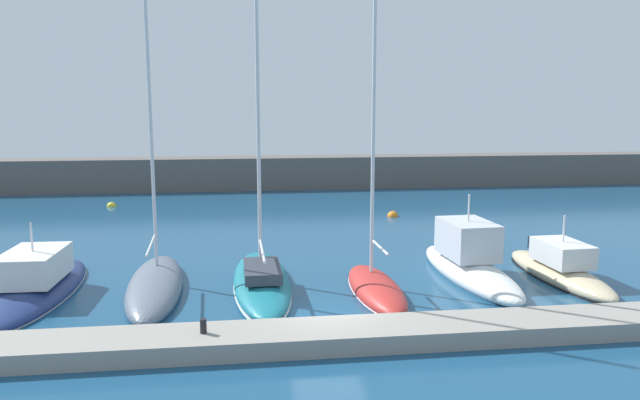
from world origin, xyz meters
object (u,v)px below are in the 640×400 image
sailboat_red_fourth (376,286)px  motorboat_sand_sixth (559,269)px  motorboat_navy_nearest (36,285)px  sailboat_teal_third (262,278)px  dock_bollard (203,326)px  sailboat_slate_second (155,283)px  mooring_buoy_yellow (111,206)px  motorboat_white_fifth (468,262)px  mooring_buoy_orange (393,216)px

sailboat_red_fourth → motorboat_sand_sixth: (8.24, 0.88, 0.15)m
motorboat_navy_nearest → sailboat_red_fourth: sailboat_red_fourth is taller
sailboat_teal_third → motorboat_sand_sixth: size_ratio=2.29×
motorboat_sand_sixth → dock_bollard: motorboat_sand_sixth is taller
sailboat_slate_second → motorboat_sand_sixth: sailboat_slate_second is taller
mooring_buoy_yellow → motorboat_navy_nearest: bearing=-85.8°
sailboat_red_fourth → motorboat_white_fifth: (4.46, 1.61, 0.42)m
motorboat_navy_nearest → sailboat_red_fourth: size_ratio=0.70×
mooring_buoy_orange → dock_bollard: 23.69m
sailboat_red_fourth → dock_bollard: sailboat_red_fourth is taller
motorboat_sand_sixth → mooring_buoy_yellow: 31.66m
motorboat_sand_sixth → motorboat_navy_nearest: bearing=85.9°
motorboat_navy_nearest → mooring_buoy_orange: 23.15m
sailboat_red_fourth → dock_bollard: 8.10m
sailboat_teal_third → mooring_buoy_orange: sailboat_teal_third is taller
sailboat_teal_third → mooring_buoy_yellow: 23.54m
sailboat_red_fourth → motorboat_sand_sixth: sailboat_red_fourth is taller
mooring_buoy_orange → motorboat_sand_sixth: bearing=-77.1°
sailboat_teal_third → motorboat_sand_sixth: 12.74m
motorboat_sand_sixth → motorboat_white_fifth: bearing=76.8°
sailboat_red_fourth → motorboat_white_fifth: 4.76m
sailboat_red_fourth → motorboat_white_fifth: sailboat_red_fourth is taller
sailboat_red_fourth → mooring_buoy_yellow: sailboat_red_fourth is taller
mooring_buoy_yellow → dock_bollard: 28.69m
sailboat_teal_third → mooring_buoy_orange: bearing=-33.5°
sailboat_teal_third → sailboat_red_fourth: size_ratio=1.34×
mooring_buoy_orange → motorboat_navy_nearest: bearing=-141.5°
sailboat_teal_third → mooring_buoy_orange: (9.27, 14.57, -0.38)m
sailboat_teal_third → mooring_buoy_orange: size_ratio=23.99×
sailboat_teal_third → dock_bollard: 6.59m
sailboat_slate_second → sailboat_red_fourth: sailboat_slate_second is taller
sailboat_slate_second → sailboat_red_fourth: (8.75, -1.49, -0.01)m
sailboat_red_fourth → mooring_buoy_yellow: 26.98m
dock_bollard → sailboat_slate_second: bearing=110.0°
sailboat_slate_second → dock_bollard: sailboat_slate_second is taller
sailboat_slate_second → sailboat_red_fourth: 8.88m
sailboat_teal_third → motorboat_sand_sixth: (12.73, -0.50, 0.04)m
sailboat_slate_second → mooring_buoy_yellow: bearing=13.0°
mooring_buoy_orange → mooring_buoy_yellow: 20.73m
motorboat_navy_nearest → motorboat_white_fifth: size_ratio=1.05×
sailboat_slate_second → mooring_buoy_yellow: sailboat_slate_second is taller
motorboat_navy_nearest → motorboat_white_fifth: motorboat_white_fifth is taller
sailboat_slate_second → sailboat_red_fourth: size_ratio=1.24×
motorboat_navy_nearest → sailboat_slate_second: size_ratio=0.57×
dock_bollard → sailboat_red_fourth: bearing=37.4°
motorboat_navy_nearest → mooring_buoy_orange: size_ratio=12.59×
mooring_buoy_yellow → sailboat_slate_second: bearing=-73.7°
motorboat_navy_nearest → motorboat_sand_sixth: bearing=-90.3°
sailboat_red_fourth → motorboat_white_fifth: bearing=-71.6°
sailboat_teal_third → sailboat_red_fourth: sailboat_teal_third is taller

